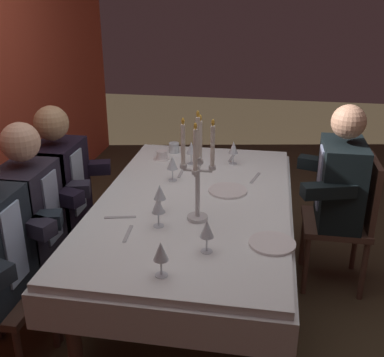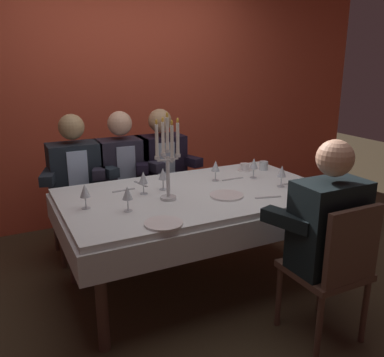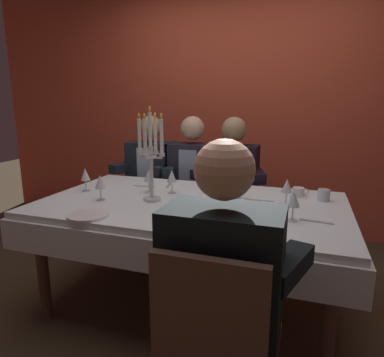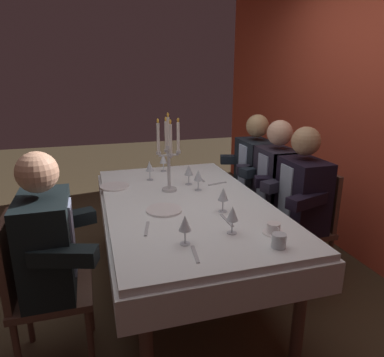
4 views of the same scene
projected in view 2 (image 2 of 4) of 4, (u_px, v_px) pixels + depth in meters
The scene contains 24 objects.
ground_plane at pixel (196, 282), 3.16m from camera, with size 12.00×12.00×0.00m, color #403321.
back_wall at pixel (123, 90), 4.21m from camera, with size 6.00×0.12×2.70m, color #CF4B32.
dining_table at pixel (196, 207), 2.99m from camera, with size 1.94×1.14×0.74m.
candelabra at pixel (168, 159), 2.72m from camera, with size 0.19×0.19×0.59m.
dinner_plate_0 at pixel (164, 224), 2.37m from camera, with size 0.23×0.23×0.01m, color white.
dinner_plate_1 at pixel (227, 195), 2.86m from camera, with size 0.24×0.24×0.01m, color white.
wine_glass_0 at pixel (163, 175), 2.97m from camera, with size 0.07×0.07×0.16m.
wine_glass_1 at pixel (216, 167), 3.19m from camera, with size 0.07×0.07×0.16m.
wine_glass_2 at pixel (254, 164), 3.27m from camera, with size 0.07×0.07×0.16m.
wine_glass_3 at pixel (85, 191), 2.59m from camera, with size 0.07×0.07×0.16m.
wine_glass_4 at pixel (127, 194), 2.55m from camera, with size 0.07×0.07×0.16m.
wine_glass_5 at pixel (282, 172), 3.04m from camera, with size 0.07×0.07×0.16m.
wine_glass_6 at pixel (143, 178), 2.88m from camera, with size 0.07×0.07×0.16m.
water_tumbler_0 at pixel (264, 166), 3.53m from camera, with size 0.08×0.08×0.08m, color silver.
coffee_cup_0 at pixel (245, 167), 3.52m from camera, with size 0.13×0.12×0.06m.
knife_0 at pixel (233, 179), 3.26m from camera, with size 0.19×0.02×0.01m, color #B7B7BC.
fork_1 at pixel (292, 183), 3.14m from camera, with size 0.17×0.02×0.01m, color #B7B7BC.
knife_2 at pixel (268, 197), 2.83m from camera, with size 0.19×0.02×0.01m, color #B7B7BC.
spoon_3 at pixel (141, 184), 3.13m from camera, with size 0.17×0.02×0.01m, color #B7B7BC.
fork_4 at pixel (124, 190), 2.98m from camera, with size 0.17×0.02×0.01m, color #B7B7BC.
seated_diner_0 at pixel (75, 174), 3.42m from camera, with size 0.63×0.48×1.24m.
seated_diner_1 at pixel (122, 169), 3.60m from camera, with size 0.63×0.48×1.24m.
seated_diner_2 at pixel (161, 164), 3.75m from camera, with size 0.63×0.48×1.24m.
seated_diner_3 at pixel (329, 225), 2.37m from camera, with size 0.63×0.48×1.24m.
Camera 2 is at (-1.28, -2.50, 1.67)m, focal length 38.23 mm.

